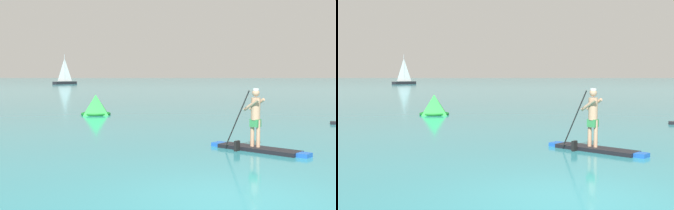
# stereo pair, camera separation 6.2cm
# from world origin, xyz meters

# --- Properties ---
(ground) EXTENTS (440.00, 440.00, 0.00)m
(ground) POSITION_xyz_m (0.00, 0.00, 0.00)
(ground) COLOR teal
(paddleboarder_mid_center) EXTENTS (2.58, 2.25, 1.81)m
(paddleboarder_mid_center) POSITION_xyz_m (1.16, 4.85, 0.40)
(paddleboarder_mid_center) COLOR black
(paddleboarder_mid_center) RESTS_ON ground
(race_marker_buoy) EXTENTS (1.84, 1.84, 1.07)m
(race_marker_buoy) POSITION_xyz_m (-5.60, 15.63, 0.47)
(race_marker_buoy) COLOR green
(race_marker_buoy) RESTS_ON ground
(sailboat_left_horizon) EXTENTS (4.22, 5.24, 6.24)m
(sailboat_left_horizon) POSITION_xyz_m (-25.85, 84.12, 0.84)
(sailboat_left_horizon) COLOR black
(sailboat_left_horizon) RESTS_ON ground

